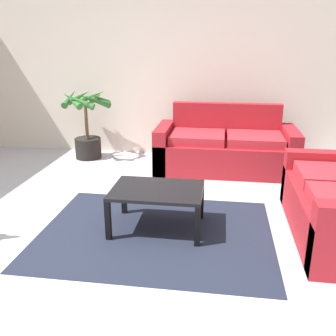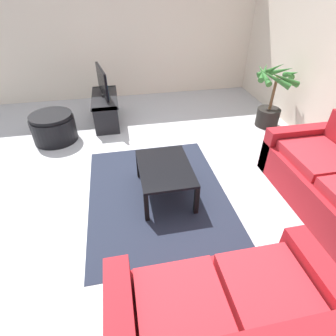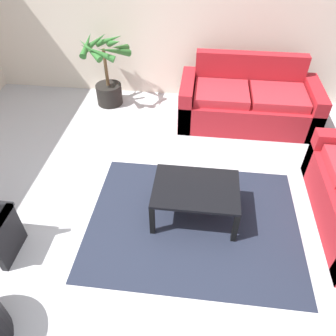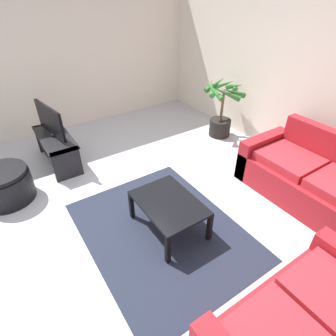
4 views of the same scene
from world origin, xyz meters
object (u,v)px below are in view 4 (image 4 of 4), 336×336
(potted_palm, at_px, (221,112))
(ottoman, at_px, (5,185))
(tv, at_px, (50,121))
(tv_stand, at_px, (57,145))
(couch_main, at_px, (315,182))
(coffee_table, at_px, (169,206))

(potted_palm, relative_size, ottoman, 1.55)
(tv, bearing_deg, ottoman, -58.09)
(tv_stand, bearing_deg, couch_main, 42.17)
(tv, distance_m, ottoman, 1.14)
(tv_stand, distance_m, coffee_table, 2.32)
(tv, xyz_separation_m, potted_palm, (0.75, 2.85, -0.27))
(tv_stand, bearing_deg, coffee_table, 17.10)
(tv, height_order, ottoman, tv)
(couch_main, xyz_separation_m, coffee_table, (-0.64, -1.91, 0.06))
(couch_main, relative_size, coffee_table, 2.22)
(tv, distance_m, potted_palm, 2.95)
(potted_palm, bearing_deg, ottoman, -93.29)
(potted_palm, bearing_deg, tv_stand, -104.69)
(coffee_table, height_order, potted_palm, potted_palm)
(coffee_table, bearing_deg, potted_palm, 124.23)
(tv, bearing_deg, potted_palm, 75.28)
(coffee_table, xyz_separation_m, potted_palm, (-1.47, 2.17, 0.13))
(potted_palm, distance_m, ottoman, 3.72)
(tv, height_order, coffee_table, tv)
(tv, bearing_deg, couch_main, 42.14)
(tv_stand, height_order, coffee_table, tv_stand)
(couch_main, relative_size, tv_stand, 1.75)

